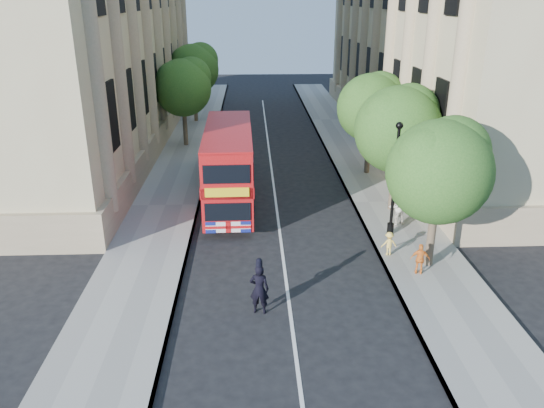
{
  "coord_description": "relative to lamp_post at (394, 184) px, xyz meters",
  "views": [
    {
      "loc": [
        -1.27,
        -15.74,
        10.2
      ],
      "look_at": [
        -0.45,
        4.35,
        2.3
      ],
      "focal_mm": 35.0,
      "sensor_mm": 36.0,
      "label": 1
    }
  ],
  "objects": [
    {
      "name": "double_decker_bus",
      "position": [
        -7.41,
        4.08,
        -0.29
      ],
      "size": [
        2.48,
        8.74,
        4.01
      ],
      "rotation": [
        0.0,
        0.0,
        0.02
      ],
      "color": "#A90B0D",
      "rests_on": "ground"
    },
    {
      "name": "lamp_post",
      "position": [
        0.0,
        0.0,
        0.0
      ],
      "size": [
        0.32,
        0.32,
        5.16
      ],
      "color": "black",
      "rests_on": "pavement_right"
    },
    {
      "name": "woman_pedestrian",
      "position": [
        0.51,
        1.05,
        -1.5
      ],
      "size": [
        1.07,
        0.99,
        1.78
      ],
      "primitive_type": "imported",
      "rotation": [
        0.0,
        0.0,
        3.61
      ],
      "color": "beige",
      "rests_on": "pavement_right"
    },
    {
      "name": "box_van",
      "position": [
        -7.9,
        9.61,
        -1.15
      ],
      "size": [
        2.09,
        4.89,
        2.77
      ],
      "rotation": [
        0.0,
        0.0,
        0.02
      ],
      "color": "black",
      "rests_on": "ground"
    },
    {
      "name": "police_constable",
      "position": [
        -6.06,
        -6.03,
        -1.6
      ],
      "size": [
        0.73,
        0.55,
        1.83
      ],
      "primitive_type": "imported",
      "rotation": [
        0.0,
        0.0,
        2.96
      ],
      "color": "black",
      "rests_on": "ground"
    },
    {
      "name": "child_a",
      "position": [
        0.2,
        -3.74,
        -1.76
      ],
      "size": [
        0.79,
        0.47,
        1.26
      ],
      "primitive_type": "imported",
      "rotation": [
        0.0,
        0.0,
        2.9
      ],
      "color": "orange",
      "rests_on": "pavement_right"
    },
    {
      "name": "ground",
      "position": [
        -5.0,
        -6.0,
        -2.51
      ],
      "size": [
        120.0,
        120.0,
        0.0
      ],
      "primitive_type": "plane",
      "color": "black",
      "rests_on": "ground"
    },
    {
      "name": "tree_right_mid",
      "position": [
        0.84,
        3.03,
        1.93
      ],
      "size": [
        4.2,
        4.2,
        6.37
      ],
      "color": "#473828",
      "rests_on": "ground"
    },
    {
      "name": "tree_left_back",
      "position": [
        -10.96,
        24.03,
        2.2
      ],
      "size": [
        4.2,
        4.2,
        6.65
      ],
      "color": "#473828",
      "rests_on": "ground"
    },
    {
      "name": "pavement_left",
      "position": [
        -10.75,
        4.0,
        -2.45
      ],
      "size": [
        3.5,
        80.0,
        0.12
      ],
      "primitive_type": "cube",
      "color": "gray",
      "rests_on": "ground"
    },
    {
      "name": "pavement_right",
      "position": [
        0.75,
        4.0,
        -2.45
      ],
      "size": [
        3.5,
        80.0,
        0.12
      ],
      "primitive_type": "cube",
      "color": "gray",
      "rests_on": "ground"
    },
    {
      "name": "building_left",
      "position": [
        -18.8,
        18.0,
        6.49
      ],
      "size": [
        12.0,
        38.0,
        18.0
      ],
      "primitive_type": "cube",
      "color": "tan",
      "rests_on": "ground"
    },
    {
      "name": "tree_right_far",
      "position": [
        0.84,
        9.03,
        1.8
      ],
      "size": [
        4.0,
        4.0,
        6.15
      ],
      "color": "#473828",
      "rests_on": "ground"
    },
    {
      "name": "building_right",
      "position": [
        8.8,
        18.0,
        6.49
      ],
      "size": [
        12.0,
        38.0,
        18.0
      ],
      "primitive_type": "cube",
      "color": "tan",
      "rests_on": "ground"
    },
    {
      "name": "tree_left_far",
      "position": [
        -10.96,
        16.03,
        1.93
      ],
      "size": [
        4.0,
        4.0,
        6.3
      ],
      "color": "#473828",
      "rests_on": "ground"
    },
    {
      "name": "tree_right_near",
      "position": [
        0.84,
        -2.97,
        1.74
      ],
      "size": [
        4.0,
        4.0,
        6.08
      ],
      "color": "#473828",
      "rests_on": "ground"
    },
    {
      "name": "child_b",
      "position": [
        -0.6,
        -2.09,
        -1.88
      ],
      "size": [
        0.68,
        0.42,
        1.02
      ],
      "primitive_type": "imported",
      "rotation": [
        0.0,
        0.0,
        3.21
      ],
      "color": "#F9CF55",
      "rests_on": "pavement_right"
    }
  ]
}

